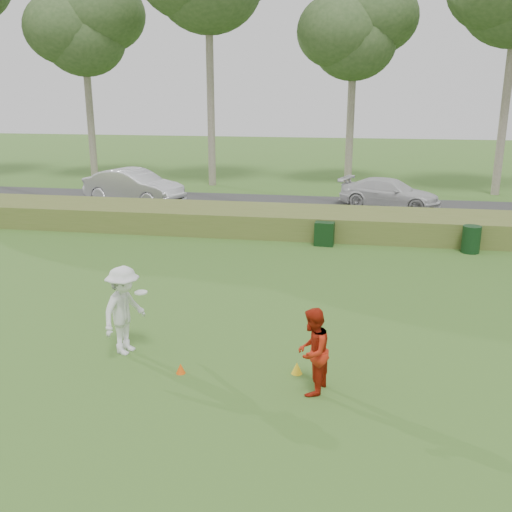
% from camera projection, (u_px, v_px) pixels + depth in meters
% --- Properties ---
extents(ground, '(120.00, 120.00, 0.00)m').
position_uv_depth(ground, '(222.00, 372.00, 11.51)').
color(ground, '#336020').
rests_on(ground, ground).
extents(reed_strip, '(80.00, 3.00, 0.90)m').
position_uv_depth(reed_strip, '(291.00, 221.00, 22.73)').
color(reed_strip, '#536327').
rests_on(reed_strip, ground).
extents(park_road, '(80.00, 6.00, 0.06)m').
position_uv_depth(park_road, '(302.00, 207.00, 27.57)').
color(park_road, '#2D2D2D').
rests_on(park_road, ground).
extents(tree_2, '(6.50, 6.50, 12.00)m').
position_uv_depth(tree_2, '(83.00, 29.00, 34.02)').
color(tree_2, gray).
rests_on(tree_2, ground).
extents(tree_4, '(6.24, 6.24, 11.50)m').
position_uv_depth(tree_4, '(354.00, 32.00, 31.94)').
color(tree_4, gray).
rests_on(tree_4, ground).
extents(player_white, '(1.05, 1.40, 1.94)m').
position_uv_depth(player_white, '(124.00, 310.00, 12.13)').
color(player_white, white).
rests_on(player_white, ground).
extents(player_red, '(0.81, 0.94, 1.67)m').
position_uv_depth(player_red, '(312.00, 351.00, 10.52)').
color(player_red, '#B2230F').
rests_on(player_red, ground).
extents(cone_orange, '(0.19, 0.19, 0.21)m').
position_uv_depth(cone_orange, '(181.00, 368.00, 11.44)').
color(cone_orange, '#FF5A0D').
rests_on(cone_orange, ground).
extents(cone_yellow, '(0.22, 0.22, 0.24)m').
position_uv_depth(cone_yellow, '(297.00, 368.00, 11.42)').
color(cone_yellow, yellow).
rests_on(cone_yellow, ground).
extents(utility_cabinet, '(0.73, 0.49, 0.87)m').
position_uv_depth(utility_cabinet, '(324.00, 234.00, 20.79)').
color(utility_cabinet, black).
rests_on(utility_cabinet, ground).
extents(trash_bin, '(0.67, 0.67, 0.95)m').
position_uv_depth(trash_bin, '(471.00, 239.00, 19.88)').
color(trash_bin, black).
rests_on(trash_bin, ground).
extents(car_mid, '(5.43, 3.24, 1.69)m').
position_uv_depth(car_mid, '(134.00, 187.00, 28.13)').
color(car_mid, silver).
rests_on(car_mid, park_road).
extents(car_right, '(5.11, 3.34, 1.38)m').
position_uv_depth(car_right, '(390.00, 193.00, 27.19)').
color(car_right, silver).
rests_on(car_right, park_road).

